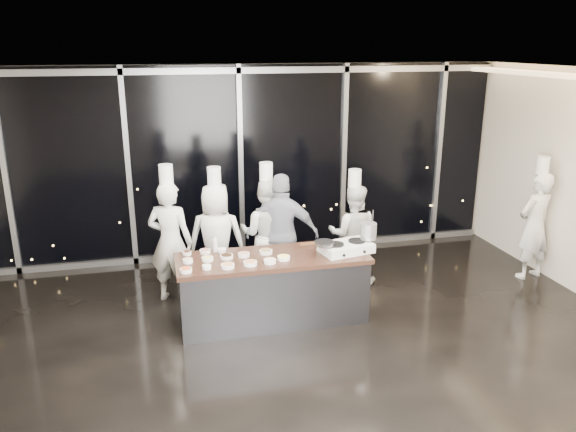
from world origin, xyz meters
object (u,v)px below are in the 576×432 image
chef_center (267,233)px  guest (282,234)px  frying_pan (324,243)px  stock_pot (368,231)px  chef_side (535,224)px  chef_left (217,238)px  demo_counter (273,288)px  chef_right (353,233)px  chef_far_left (170,241)px  stove (346,247)px

chef_center → guest: bearing=156.5°
frying_pan → guest: (-0.32, 0.96, -0.17)m
stock_pot → chef_side: bearing=9.5°
frying_pan → stock_pot: stock_pot is taller
chef_left → chef_side: chef_side is taller
demo_counter → chef_right: bearing=33.3°
guest → chef_right: guest is taller
chef_side → chef_far_left: bearing=-19.6°
chef_center → chef_right: bearing=-160.7°
chef_right → demo_counter: bearing=53.1°
frying_pan → chef_left: 1.71m
chef_side → guest: bearing=-20.2°
chef_center → chef_far_left: bearing=28.2°
guest → chef_far_left: bearing=13.1°
stove → frying_pan: (-0.32, -0.04, 0.10)m
frying_pan → chef_right: (0.79, 1.06, -0.29)m
chef_left → chef_right: chef_left is taller
chef_left → chef_right: 2.04m
chef_side → stock_pot: bearing=-5.0°
demo_counter → stove: bearing=-4.3°
chef_left → chef_right: (2.03, -0.09, -0.06)m
chef_right → stock_pot: bearing=101.3°
chef_left → guest: size_ratio=1.06×
demo_counter → chef_left: size_ratio=1.31×
frying_pan → demo_counter: bearing=158.7°
chef_center → guest: size_ratio=1.07×
frying_pan → guest: 1.03m
frying_pan → chef_right: chef_right is taller
chef_right → chef_side: 2.81m
demo_counter → stove: stove is taller
stove → chef_side: 3.28m
stove → frying_pan: frying_pan is taller
demo_counter → guest: size_ratio=1.39×
guest → chef_right: bearing=-158.2°
stock_pot → chef_right: chef_right is taller
demo_counter → guest: 1.00m
demo_counter → chef_side: bearing=6.3°
stove → chef_side: size_ratio=0.38×
frying_pan → chef_right: 1.35m
chef_side → stove: bearing=-5.1°
frying_pan → guest: bearing=97.4°
stock_pot → chef_left: (-1.89, 1.05, -0.31)m
guest → chef_side: (3.87, -0.38, -0.03)m
guest → chef_left: bearing=5.5°
chef_side → demo_counter: bearing=-8.2°
frying_pan → chef_left: size_ratio=0.25×
demo_counter → chef_far_left: 1.63m
stove → stock_pot: 0.37m
stock_pot → guest: (-0.97, 0.87, -0.26)m
stove → chef_center: (-0.83, 1.12, -0.12)m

